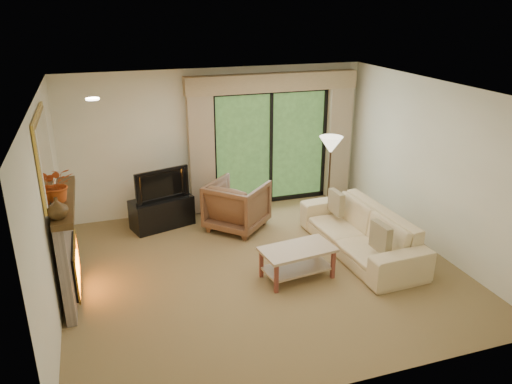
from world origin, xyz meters
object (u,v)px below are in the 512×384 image
object	(u,v)px
sofa	(360,232)
coffee_table	(297,263)
armchair	(237,205)
media_console	(162,212)

from	to	relation	value
sofa	coffee_table	bearing A→B (deg)	-74.03
armchair	coffee_table	size ratio (longest dim) A/B	0.90
armchair	sofa	world-z (taller)	armchair
media_console	coffee_table	xyz separation A→B (m)	(1.55, -2.32, -0.03)
armchair	sofa	distance (m)	2.13
media_console	armchair	bearing A→B (deg)	-37.17
media_console	sofa	distance (m)	3.37
armchair	media_console	bearing A→B (deg)	24.40
sofa	media_console	bearing A→B (deg)	-127.15
sofa	coffee_table	xyz separation A→B (m)	(-1.22, -0.41, -0.12)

